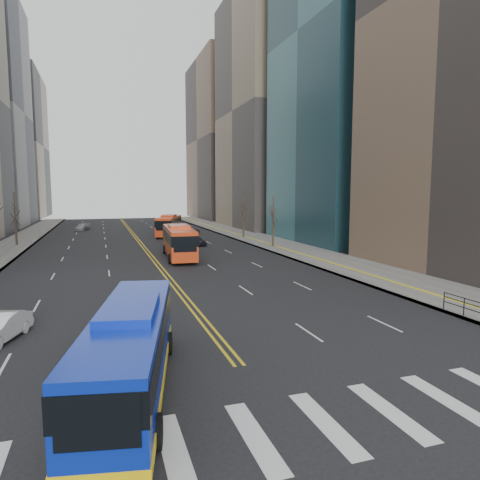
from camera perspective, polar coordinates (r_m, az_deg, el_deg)
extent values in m
plane|color=black|center=(14.26, 6.82, -23.82)|extent=(220.00, 220.00, 0.00)
cube|color=slate|center=(61.00, 3.91, -0.28)|extent=(7.00, 130.00, 0.15)
cube|color=slate|center=(57.68, -29.22, -1.47)|extent=(5.00, 130.00, 0.15)
cube|color=silver|center=(13.26, -20.08, -26.71)|extent=(0.70, 4.00, 0.01)
cube|color=silver|center=(13.35, -8.72, -26.10)|extent=(0.70, 4.00, 0.01)
cube|color=silver|center=(13.86, 1.94, -24.71)|extent=(0.70, 4.00, 0.01)
cube|color=silver|center=(14.74, 11.35, -22.80)|extent=(0.70, 4.00, 0.01)
cube|color=silver|center=(15.91, 19.30, -20.71)|extent=(0.70, 4.00, 0.01)
cube|color=silver|center=(17.34, 25.86, -18.66)|extent=(0.70, 4.00, 0.01)
cube|color=gold|center=(66.72, -13.68, 0.07)|extent=(0.15, 100.00, 0.01)
cube|color=gold|center=(66.75, -13.34, 0.08)|extent=(0.15, 100.00, 0.01)
cube|color=#2E6168|center=(69.52, 15.87, 24.49)|extent=(20.00, 22.00, 58.00)
cube|color=#84735B|center=(90.78, 5.23, 16.44)|extent=(20.00, 26.00, 46.00)
cube|color=#A69986|center=(138.78, -28.47, 10.96)|extent=(18.00, 30.00, 40.00)
cube|color=brown|center=(119.97, -1.46, 13.04)|extent=(18.00, 30.00, 42.00)
cylinder|color=black|center=(27.81, 27.69, -7.89)|extent=(0.06, 0.06, 1.00)
cylinder|color=black|center=(28.83, 25.55, -7.29)|extent=(0.06, 0.06, 1.00)
cylinder|color=#2B231A|center=(64.26, -27.69, 0.98)|extent=(0.28, 0.28, 3.80)
cylinder|color=#2B231A|center=(55.65, 4.42, 0.81)|extent=(0.28, 0.28, 3.50)
cylinder|color=#2B231A|center=(66.84, 0.47, 1.87)|extent=(0.28, 0.28, 3.75)
cube|color=#0B25A8|center=(16.13, -14.39, -13.80)|extent=(4.43, 11.29, 2.60)
cube|color=black|center=(15.96, -14.44, -12.02)|extent=(4.49, 11.32, 0.94)
cube|color=#0B25A8|center=(15.71, -14.53, -9.01)|extent=(2.57, 4.15, 0.40)
cube|color=yellow|center=(16.54, -14.28, -17.38)|extent=(4.49, 11.32, 0.35)
cylinder|color=black|center=(13.67, -21.57, -23.25)|extent=(0.49, 1.04, 1.00)
cylinder|color=black|center=(13.31, -11.04, -23.79)|extent=(0.49, 1.04, 1.00)
cylinder|color=black|center=(19.98, -16.30, -13.35)|extent=(0.49, 1.04, 1.00)
cylinder|color=black|center=(19.73, -9.51, -13.43)|extent=(0.49, 1.04, 1.00)
cube|color=red|center=(46.97, -8.15, -0.16)|extent=(3.41, 11.61, 2.98)
cube|color=black|center=(46.91, -8.16, 0.54)|extent=(3.47, 11.64, 1.07)
cube|color=red|center=(46.81, -8.18, 1.77)|extent=(2.36, 4.15, 0.40)
cylinder|color=black|center=(43.41, -9.33, -2.51)|extent=(0.37, 1.02, 1.00)
cylinder|color=black|center=(43.70, -5.92, -2.40)|extent=(0.37, 1.02, 1.00)
cylinder|color=black|center=(50.65, -10.02, -1.25)|extent=(0.37, 1.02, 1.00)
cylinder|color=black|center=(50.89, -7.10, -1.16)|extent=(0.37, 1.02, 1.00)
cube|color=red|center=(70.84, -9.45, 1.96)|extent=(5.81, 11.18, 2.84)
cube|color=black|center=(70.80, -9.46, 2.41)|extent=(5.87, 11.22, 1.02)
cube|color=red|center=(70.74, -9.47, 3.19)|extent=(3.10, 4.27, 0.40)
cylinder|color=black|center=(67.74, -10.96, 0.65)|extent=(0.60, 1.04, 1.00)
cylinder|color=black|center=(67.30, -8.88, 0.65)|extent=(0.60, 1.04, 1.00)
cylinder|color=black|center=(74.60, -9.93, 1.19)|extent=(0.60, 1.04, 1.00)
cylinder|color=black|center=(74.20, -8.03, 1.20)|extent=(0.60, 1.04, 1.00)
imported|color=black|center=(57.74, -5.87, -0.10)|extent=(2.58, 4.07, 1.29)
imported|color=#939398|center=(85.61, -20.31, 1.63)|extent=(3.20, 4.60, 1.24)
imported|color=black|center=(74.80, -6.62, 1.29)|extent=(3.16, 4.27, 1.08)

